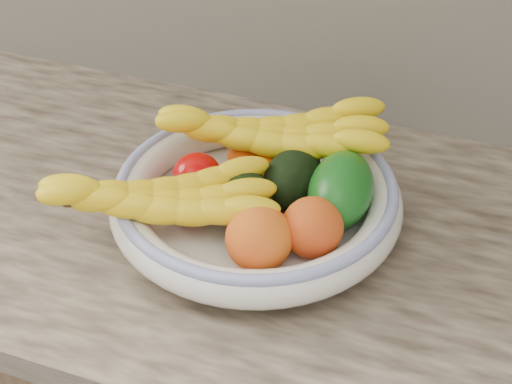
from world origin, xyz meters
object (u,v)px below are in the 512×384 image
object	(u,v)px
green_mango	(341,190)
banana_bunch_back	(271,139)
banana_bunch_front	(160,204)
fruit_bowl	(256,199)

from	to	relation	value
green_mango	banana_bunch_back	size ratio (longest dim) A/B	0.38
banana_bunch_front	fruit_bowl	bearing A→B (deg)	15.47
banana_bunch_back	banana_bunch_front	world-z (taller)	banana_bunch_back
green_mango	banana_bunch_back	bearing A→B (deg)	145.20
green_mango	banana_bunch_front	world-z (taller)	green_mango
banana_bunch_back	banana_bunch_front	size ratio (longest dim) A/B	1.08
fruit_bowl	banana_bunch_back	xyz separation A→B (m)	(-0.01, 0.09, 0.04)
fruit_bowl	banana_bunch_back	bearing A→B (deg)	96.29
fruit_bowl	banana_bunch_front	xyz separation A→B (m)	(-0.09, -0.09, 0.03)
banana_bunch_back	fruit_bowl	bearing A→B (deg)	-100.61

